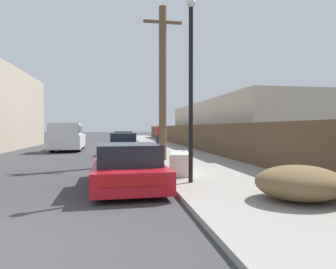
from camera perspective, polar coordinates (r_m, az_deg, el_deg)
name	(u,v)px	position (r m, az deg, el deg)	size (l,w,h in m)	color
sidewalk_curb	(156,145)	(27.81, -2.33, -1.93)	(4.20, 63.00, 0.12)	gray
discarded_fridge	(179,163)	(9.99, 2.16, -5.39)	(0.96, 1.91, 0.71)	silver
parked_sports_car_red	(128,167)	(8.32, -7.71, -6.18)	(1.98, 4.22, 1.20)	red
car_parked_mid	(124,144)	(18.65, -8.30, -1.83)	(2.02, 4.45, 1.31)	#2D478C
car_parked_far	(123,139)	(26.67, -8.62, -0.88)	(1.84, 4.66, 1.32)	silver
pickup_truck	(67,137)	(22.15, -18.60, -0.49)	(2.22, 5.34, 1.94)	silver
utility_pole	(163,82)	(14.15, -1.01, 9.99)	(1.80, 0.35, 7.12)	brown
street_lamp	(191,77)	(8.36, 4.37, 10.90)	(0.26, 0.26, 5.04)	black
brush_pile	(300,183)	(6.87, 23.77, -8.41)	(1.83, 1.68, 0.72)	brown
wooden_fence	(181,135)	(25.92, 2.56, -0.14)	(0.08, 46.36, 1.72)	brown
building_right_house	(233,125)	(25.57, 12.24, 1.76)	(6.00, 20.10, 3.69)	beige
pedestrian	(157,134)	(27.27, -2.03, 0.09)	(0.34, 0.34, 1.80)	#282D42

